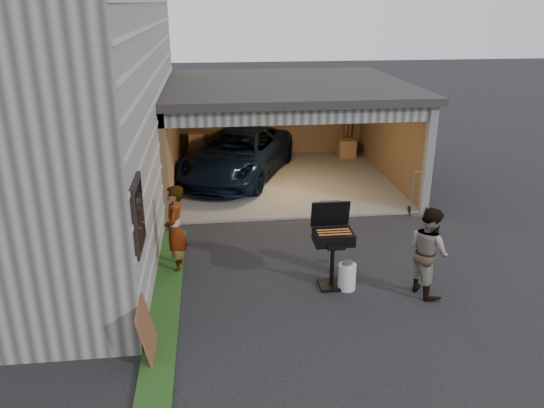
{
  "coord_description": "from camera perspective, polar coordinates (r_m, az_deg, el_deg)",
  "views": [
    {
      "loc": [
        -1.35,
        -8.32,
        4.98
      ],
      "look_at": [
        -0.16,
        1.63,
        1.15
      ],
      "focal_mm": 35.0,
      "sensor_mm": 36.0,
      "label": 1
    }
  ],
  "objects": [
    {
      "name": "woman",
      "position": [
        10.39,
        -10.39,
        -2.69
      ],
      "size": [
        0.46,
        0.66,
        1.76
      ],
      "primitive_type": "imported",
      "rotation": [
        0.0,
        0.0,
        -1.63
      ],
      "color": "silver",
      "rests_on": "ground"
    },
    {
      "name": "bbq_grill",
      "position": [
        9.7,
        6.55,
        -3.81
      ],
      "size": [
        0.71,
        0.63,
        1.59
      ],
      "color": "black",
      "rests_on": "ground"
    },
    {
      "name": "minivan",
      "position": [
        15.83,
        -3.7,
        5.19
      ],
      "size": [
        4.06,
        5.53,
        1.4
      ],
      "primitive_type": "imported",
      "rotation": [
        0.0,
        0.0,
        -0.39
      ],
      "color": "black",
      "rests_on": "ground"
    },
    {
      "name": "garage",
      "position": [
        15.57,
        1.16,
        9.39
      ],
      "size": [
        6.8,
        6.3,
        2.9
      ],
      "color": "#605E59",
      "rests_on": "ground"
    },
    {
      "name": "hand_truck",
      "position": [
        13.7,
        15.47,
        -0.22
      ],
      "size": [
        0.49,
        0.4,
        1.13
      ],
      "rotation": [
        0.0,
        0.0,
        -0.16
      ],
      "color": "gray",
      "rests_on": "ground"
    },
    {
      "name": "man",
      "position": [
        9.87,
        16.49,
        -4.89
      ],
      "size": [
        0.8,
        0.93,
        1.65
      ],
      "primitive_type": "imported",
      "rotation": [
        0.0,
        0.0,
        1.81
      ],
      "color": "#472C1C",
      "rests_on": "ground"
    },
    {
      "name": "propane_tank",
      "position": [
        9.94,
        8.05,
        -7.73
      ],
      "size": [
        0.38,
        0.38,
        0.5
      ],
      "primitive_type": "cylinder",
      "rotation": [
        0.0,
        0.0,
        0.17
      ],
      "color": "silver",
      "rests_on": "ground"
    },
    {
      "name": "ground",
      "position": [
        9.79,
        2.11,
        -9.67
      ],
      "size": [
        80.0,
        80.0,
        0.0
      ],
      "primitive_type": "plane",
      "color": "black",
      "rests_on": "ground"
    },
    {
      "name": "groundcover_strip",
      "position": [
        8.88,
        -11.76,
        -13.45
      ],
      "size": [
        0.5,
        8.0,
        0.06
      ],
      "primitive_type": "cube",
      "color": "#193814",
      "rests_on": "ground"
    },
    {
      "name": "plywood_panel",
      "position": [
        8.27,
        -13.29,
        -13.14
      ],
      "size": [
        0.21,
        0.77,
        0.85
      ],
      "primitive_type": "cube",
      "rotation": [
        0.0,
        -0.21,
        0.0
      ],
      "color": "#522E1C",
      "rests_on": "ground"
    }
  ]
}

